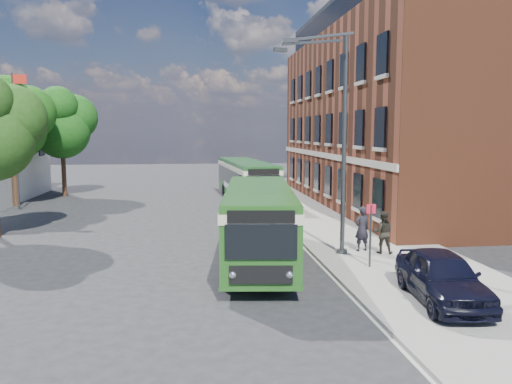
{
  "coord_description": "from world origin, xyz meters",
  "views": [
    {
      "loc": [
        -0.95,
        -21.76,
        5.19
      ],
      "look_at": [
        2.18,
        2.74,
        2.2
      ],
      "focal_mm": 35.0,
      "sensor_mm": 36.0,
      "label": 1
    }
  ],
  "objects": [
    {
      "name": "bus_front",
      "position": [
        1.62,
        -2.52,
        1.83
      ],
      "size": [
        3.72,
        10.23,
        3.02
      ],
      "color": "#22541B",
      "rests_on": "ground"
    },
    {
      "name": "parked_car",
      "position": [
        6.37,
        -8.17,
        0.92
      ],
      "size": [
        2.29,
        4.66,
        1.53
      ],
      "primitive_type": "imported",
      "rotation": [
        0.0,
        0.0,
        -0.11
      ],
      "color": "black",
      "rests_on": "pavement"
    },
    {
      "name": "pedestrian_a",
      "position": [
        6.14,
        -1.72,
        1.11
      ],
      "size": [
        0.79,
        0.63,
        1.91
      ],
      "primitive_type": "imported",
      "rotation": [
        0.0,
        0.0,
        3.41
      ],
      "color": "black",
      "rests_on": "pavement"
    },
    {
      "name": "bus_stop_sign",
      "position": [
        5.6,
        -4.2,
        1.51
      ],
      "size": [
        0.35,
        0.08,
        2.52
      ],
      "color": "#333538",
      "rests_on": "ground"
    },
    {
      "name": "kerb_line",
      "position": [
        3.95,
        8.0,
        0.01
      ],
      "size": [
        0.12,
        48.0,
        0.01
      ],
      "primitive_type": "cube",
      "color": "beige",
      "rests_on": "ground"
    },
    {
      "name": "tree_right",
      "position": [
        -11.2,
        19.98,
        5.91
      ],
      "size": [
        5.16,
        4.91,
        8.71
      ],
      "color": "#362013",
      "rests_on": "ground"
    },
    {
      "name": "street_lamp",
      "position": [
        4.84,
        -2.0,
        4.79
      ],
      "size": [
        2.96,
        2.38,
        9.0
      ],
      "color": "#333538",
      "rests_on": "ground"
    },
    {
      "name": "flagpole",
      "position": [
        -12.45,
        13.0,
        4.94
      ],
      "size": [
        0.95,
        0.1,
        9.0
      ],
      "color": "#333538",
      "rests_on": "ground"
    },
    {
      "name": "pavement",
      "position": [
        7.0,
        8.0,
        0.07
      ],
      "size": [
        6.0,
        48.0,
        0.15
      ],
      "primitive_type": "cube",
      "color": "gray",
      "rests_on": "ground"
    },
    {
      "name": "ground",
      "position": [
        0.0,
        0.0,
        0.0
      ],
      "size": [
        120.0,
        120.0,
        0.0
      ],
      "primitive_type": "plane",
      "color": "#252628",
      "rests_on": "ground"
    },
    {
      "name": "brick_office",
      "position": [
        14.0,
        12.0,
        6.97
      ],
      "size": [
        12.1,
        26.0,
        14.2
      ],
      "color": "brown",
      "rests_on": "ground"
    },
    {
      "name": "tree_mid",
      "position": [
        -13.2,
        14.74,
        6.07
      ],
      "size": [
        5.3,
        5.04,
        8.95
      ],
      "color": "#362013",
      "rests_on": "ground"
    },
    {
      "name": "pedestrian_b",
      "position": [
        6.88,
        -2.22,
        1.03
      ],
      "size": [
        1.04,
        0.92,
        1.77
      ],
      "primitive_type": "imported",
      "rotation": [
        0.0,
        0.0,
        2.8
      ],
      "color": "black",
      "rests_on": "pavement"
    },
    {
      "name": "bus_rear",
      "position": [
        3.0,
        15.13,
        1.83
      ],
      "size": [
        3.47,
        12.65,
        3.02
      ],
      "color": "#1C511E",
      "rests_on": "ground"
    }
  ]
}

